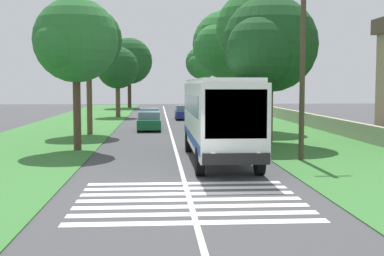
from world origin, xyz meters
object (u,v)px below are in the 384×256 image
at_px(trailing_car_0, 149,122).
at_px(roadside_tree_left_1, 117,69).
at_px(roadside_tree_left_2, 75,43).
at_px(roadside_tree_left_3, 128,62).
at_px(roadside_tree_right_2, 252,31).
at_px(utility_pole, 302,69).
at_px(trailing_car_2, 184,113).
at_px(coach_bus, 218,114).
at_px(trailing_car_1, 150,117).
at_px(roadside_tree_left_0, 87,42).
at_px(roadside_tree_right_1, 201,63).
at_px(roadside_tree_right_0, 267,48).
at_px(roadside_tree_right_3, 225,46).

xyz_separation_m(trailing_car_0, roadside_tree_left_1, (16.86, 3.68, 4.50)).
xyz_separation_m(roadside_tree_left_2, roadside_tree_left_3, (51.57, 0.06, 1.14)).
height_order(roadside_tree_right_2, utility_pole, roadside_tree_right_2).
distance_m(trailing_car_2, roadside_tree_left_3, 28.20).
bearing_deg(coach_bus, utility_pole, -93.36).
distance_m(trailing_car_0, trailing_car_1, 6.29).
distance_m(roadside_tree_left_0, roadside_tree_right_1, 43.65).
xyz_separation_m(trailing_car_1, roadside_tree_left_0, (-9.54, 4.11, 5.75)).
height_order(trailing_car_2, utility_pole, utility_pole).
bearing_deg(roadside_tree_left_3, roadside_tree_right_1, -92.20).
bearing_deg(roadside_tree_right_0, coach_bus, 151.59).
bearing_deg(roadside_tree_right_1, roadside_tree_right_3, 179.30).
bearing_deg(roadside_tree_right_1, utility_pole, 179.97).
bearing_deg(roadside_tree_left_1, trailing_car_1, -161.14).
height_order(trailing_car_1, roadside_tree_left_1, roadside_tree_left_1).
distance_m(roadside_tree_left_3, roadside_tree_right_1, 10.95).
xyz_separation_m(roadside_tree_left_1, roadside_tree_left_2, (-29.11, -0.01, 0.50)).
distance_m(roadside_tree_left_0, roadside_tree_left_3, 42.56).
bearing_deg(roadside_tree_right_2, roadside_tree_right_0, 175.27).
bearing_deg(roadside_tree_right_3, roadside_tree_left_1, 50.52).
bearing_deg(roadside_tree_left_0, roadside_tree_left_3, -0.61).
distance_m(roadside_tree_left_0, roadside_tree_left_1, 20.15).
xyz_separation_m(trailing_car_2, roadside_tree_left_2, (-24.96, 6.98, 5.01)).
bearing_deg(roadside_tree_right_1, roadside_tree_right_0, 179.70).
bearing_deg(roadside_tree_left_3, trailing_car_2, -165.18).
relative_size(roadside_tree_right_1, roadside_tree_right_2, 0.88).
bearing_deg(roadside_tree_left_2, coach_bus, -121.84).
height_order(roadside_tree_left_1, roadside_tree_right_3, roadside_tree_right_3).
bearing_deg(trailing_car_2, roadside_tree_left_0, 154.85).
bearing_deg(roadside_tree_right_0, trailing_car_1, 23.28).
bearing_deg(roadside_tree_right_2, roadside_tree_left_3, 16.05).
bearing_deg(roadside_tree_left_1, roadside_tree_right_2, -146.74).
xyz_separation_m(trailing_car_1, roadside_tree_right_1, (32.60, -7.28, 6.00)).
xyz_separation_m(trailing_car_0, roadside_tree_right_0, (-10.04, -6.95, 4.95)).
distance_m(roadside_tree_left_1, roadside_tree_left_3, 22.51).
relative_size(trailing_car_0, roadside_tree_right_2, 0.41).
height_order(roadside_tree_left_1, roadside_tree_left_3, roadside_tree_left_3).
xyz_separation_m(roadside_tree_left_3, roadside_tree_right_2, (-39.86, -11.47, 0.67)).
distance_m(trailing_car_0, roadside_tree_left_3, 39.96).
distance_m(roadside_tree_right_0, roadside_tree_right_1, 48.94).
xyz_separation_m(trailing_car_1, trailing_car_2, (6.41, -3.38, 0.00)).
xyz_separation_m(trailing_car_2, roadside_tree_left_1, (4.15, 6.99, 4.50)).
relative_size(coach_bus, trailing_car_2, 2.60).
height_order(roadside_tree_left_0, roadside_tree_right_1, roadside_tree_right_1).
bearing_deg(roadside_tree_left_0, roadside_tree_left_2, -176.75).
height_order(trailing_car_1, roadside_tree_right_3, roadside_tree_right_3).
xyz_separation_m(trailing_car_2, roadside_tree_right_1, (26.19, -3.90, 6.00)).
xyz_separation_m(coach_bus, roadside_tree_left_0, (13.39, 7.57, 4.27)).
bearing_deg(trailing_car_0, roadside_tree_right_0, -145.29).
height_order(trailing_car_1, trailing_car_2, same).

